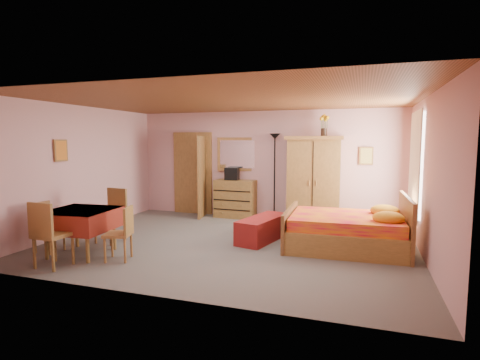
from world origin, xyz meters
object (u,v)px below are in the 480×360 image
(wall_mirror, at_px, (238,154))
(wardrobe, at_px, (314,180))
(chair_west, at_px, (49,227))
(chair_east, at_px, (118,234))
(bench, at_px, (263,229))
(chair_north, at_px, (110,216))
(stereo, at_px, (232,174))
(chest_of_drawers, at_px, (235,199))
(bed, at_px, (346,221))
(dining_table, at_px, (81,232))
(floor_lamp, at_px, (274,177))
(sunflower_vase, at_px, (324,125))
(chair_south, at_px, (53,234))

(wall_mirror, bearing_deg, wardrobe, -14.66)
(chair_west, height_order, chair_east, chair_east)
(wall_mirror, bearing_deg, bench, -64.88)
(chair_north, bearing_deg, stereo, -108.83)
(wardrobe, bearing_deg, chest_of_drawers, 173.84)
(chair_east, bearing_deg, chair_north, 26.51)
(stereo, xyz_separation_m, bed, (2.79, -1.88, -0.60))
(wall_mirror, bearing_deg, dining_table, -115.23)
(chair_north, xyz_separation_m, chair_east, (0.78, -0.83, -0.07))
(chair_west, bearing_deg, wardrobe, 133.49)
(wardrobe, distance_m, dining_table, 4.92)
(wall_mirror, distance_m, wardrobe, 2.02)
(stereo, bearing_deg, bed, -34.02)
(wardrobe, bearing_deg, wall_mirror, 167.66)
(bench, distance_m, chair_west, 3.76)
(chair_north, bearing_deg, floor_lamp, -122.70)
(chest_of_drawers, distance_m, bench, 2.22)
(bench, bearing_deg, sunflower_vase, 62.36)
(sunflower_vase, relative_size, bench, 0.36)
(dining_table, distance_m, chair_west, 0.63)
(chest_of_drawers, relative_size, wardrobe, 0.49)
(chest_of_drawers, xyz_separation_m, chair_north, (-1.46, -2.90, 0.03))
(wall_mirror, xyz_separation_m, wardrobe, (1.92, -0.33, -0.56))
(sunflower_vase, relative_size, chair_west, 0.57)
(chair_south, bearing_deg, stereo, 76.09)
(stereo, height_order, chair_east, stereo)
(bench, xyz_separation_m, chair_west, (-3.26, -1.86, 0.20))
(bench, relative_size, dining_table, 1.28)
(floor_lamp, distance_m, bench, 2.10)
(chair_west, bearing_deg, sunflower_vase, 132.30)
(floor_lamp, distance_m, chair_east, 4.18)
(wall_mirror, xyz_separation_m, chair_east, (-0.68, -3.94, -1.12))
(wall_mirror, distance_m, chair_north, 3.59)
(wardrobe, relative_size, bed, 0.96)
(sunflower_vase, distance_m, bench, 2.82)
(chair_south, bearing_deg, chair_east, 41.29)
(wall_mirror, distance_m, chair_south, 4.84)
(bench, height_order, chair_west, chair_west)
(stereo, bearing_deg, chair_north, -115.49)
(chest_of_drawers, relative_size, bench, 0.74)
(wardrobe, bearing_deg, bench, -115.16)
(wall_mirror, bearing_deg, floor_lamp, -13.30)
(stereo, xyz_separation_m, floor_lamp, (1.05, 0.07, -0.05))
(stereo, distance_m, dining_table, 3.97)
(floor_lamp, xyz_separation_m, wardrobe, (0.95, -0.19, -0.03))
(bed, bearing_deg, stereo, 143.99)
(chair_north, bearing_deg, wall_mirror, -108.57)
(sunflower_vase, bearing_deg, floor_lamp, 171.91)
(stereo, relative_size, bed, 0.16)
(stereo, xyz_separation_m, chair_north, (-1.38, -2.89, -0.58))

